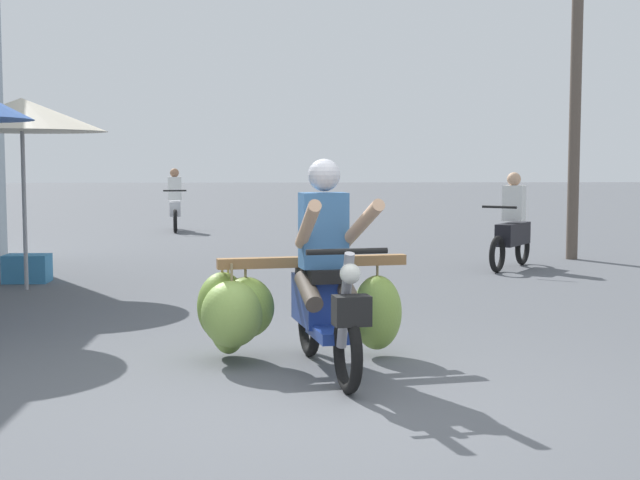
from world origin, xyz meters
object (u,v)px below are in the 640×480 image
(motorbike_main_loaded, at_px, (287,300))
(motorbike_distant_ahead_left, at_px, (512,229))
(utility_pole, at_px, (577,51))
(motorbike_distant_ahead_right, at_px, (175,206))
(produce_crate, at_px, (27,268))
(market_umbrella_near_shop, at_px, (22,115))

(motorbike_main_loaded, xyz_separation_m, motorbike_distant_ahead_left, (3.36, 6.12, 0.07))
(motorbike_distant_ahead_left, bearing_deg, utility_pole, 42.57)
(motorbike_distant_ahead_right, height_order, produce_crate, motorbike_distant_ahead_right)
(produce_crate, bearing_deg, utility_pole, 16.82)
(motorbike_distant_ahead_right, distance_m, produce_crate, 8.66)
(market_umbrella_near_shop, relative_size, produce_crate, 4.13)
(motorbike_distant_ahead_right, distance_m, utility_pole, 9.72)
(market_umbrella_near_shop, bearing_deg, motorbike_distant_ahead_right, 85.22)
(motorbike_distant_ahead_left, bearing_deg, produce_crate, -169.56)
(motorbike_main_loaded, xyz_separation_m, market_umbrella_near_shop, (-3.12, 4.21, 1.61))
(motorbike_distant_ahead_left, height_order, produce_crate, motorbike_distant_ahead_left)
(produce_crate, distance_m, utility_pole, 8.85)
(produce_crate, bearing_deg, market_umbrella_near_shop, -75.68)
(motorbike_distant_ahead_right, bearing_deg, utility_pole, -41.60)
(utility_pole, bearing_deg, market_umbrella_near_shop, -158.36)
(market_umbrella_near_shop, relative_size, utility_pole, 0.35)
(motorbike_main_loaded, xyz_separation_m, produce_crate, (-3.29, 4.89, -0.32))
(motorbike_distant_ahead_left, height_order, motorbike_distant_ahead_right, same)
(motorbike_distant_ahead_left, height_order, utility_pole, utility_pole)
(utility_pole, bearing_deg, motorbike_distant_ahead_left, -137.43)
(motorbike_main_loaded, distance_m, produce_crate, 5.91)
(motorbike_distant_ahead_left, distance_m, motorbike_distant_ahead_right, 9.32)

